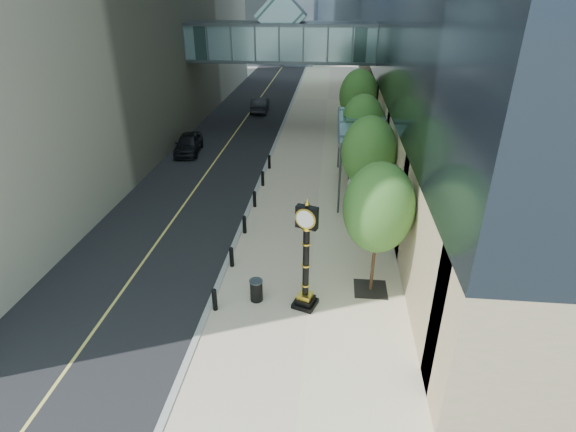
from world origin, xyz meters
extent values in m
plane|color=gray|center=(0.00, 0.00, 0.00)|extent=(320.00, 320.00, 0.00)
cube|color=black|center=(-7.00, 40.00, 0.01)|extent=(8.00, 180.00, 0.02)
cube|color=#B8A58D|center=(1.00, 40.00, 0.03)|extent=(8.00, 180.00, 0.06)
cube|color=gray|center=(-3.00, 40.00, 0.04)|extent=(0.25, 180.00, 0.07)
cube|color=slate|center=(-3.00, 28.00, 7.50)|extent=(17.00, 4.00, 3.00)
cube|color=#383F44|center=(-3.00, 28.00, 6.05)|extent=(17.00, 4.20, 0.25)
cube|color=#383F44|center=(-3.00, 28.00, 8.95)|extent=(17.00, 4.20, 0.25)
cube|color=slate|center=(-3.00, 28.00, 9.60)|extent=(4.24, 3.00, 4.24)
cube|color=#383F44|center=(3.50, 14.00, 4.20)|extent=(3.00, 8.00, 0.25)
cube|color=slate|center=(3.50, 14.00, 4.35)|extent=(2.80, 7.80, 0.06)
cylinder|color=#383F44|center=(2.20, 10.30, 2.10)|extent=(0.12, 0.12, 4.20)
cylinder|color=#383F44|center=(2.20, 17.70, 2.10)|extent=(0.12, 0.12, 4.20)
cylinder|color=black|center=(-2.70, 1.00, 0.51)|extent=(0.20, 0.20, 0.90)
cylinder|color=black|center=(-2.70, 4.20, 0.51)|extent=(0.20, 0.20, 0.90)
cylinder|color=black|center=(-2.70, 7.40, 0.51)|extent=(0.20, 0.20, 0.90)
cylinder|color=black|center=(-2.70, 10.60, 0.51)|extent=(0.20, 0.20, 0.90)
cylinder|color=black|center=(-2.70, 13.80, 0.51)|extent=(0.20, 0.20, 0.90)
cylinder|color=black|center=(-2.70, 17.00, 0.51)|extent=(0.20, 0.20, 0.90)
cube|color=black|center=(3.60, 3.00, 0.07)|extent=(1.40, 1.40, 0.02)
cylinder|color=#442B1C|center=(3.60, 3.00, 1.59)|extent=(0.14, 0.14, 3.06)
ellipsoid|color=#2B6625|center=(3.60, 3.00, 3.95)|extent=(2.80, 2.80, 3.73)
cube|color=black|center=(3.60, 9.50, 0.07)|extent=(1.40, 1.40, 0.02)
cylinder|color=#442B1C|center=(3.60, 9.50, 1.62)|extent=(0.14, 0.14, 3.12)
ellipsoid|color=#2B6625|center=(3.60, 9.50, 4.03)|extent=(2.86, 2.86, 3.81)
cube|color=black|center=(3.60, 16.00, 0.07)|extent=(1.40, 1.40, 0.02)
cylinder|color=#442B1C|center=(3.60, 16.00, 1.55)|extent=(0.14, 0.14, 2.98)
ellipsoid|color=#2B6625|center=(3.60, 16.00, 3.86)|extent=(2.73, 2.73, 3.65)
cube|color=black|center=(3.60, 22.50, 0.07)|extent=(1.40, 1.40, 0.02)
cylinder|color=#442B1C|center=(3.60, 22.50, 1.69)|extent=(0.14, 0.14, 3.26)
ellipsoid|color=#2B6625|center=(3.60, 22.50, 4.22)|extent=(2.99, 2.99, 3.99)
cube|color=black|center=(3.60, 29.00, 0.07)|extent=(1.40, 1.40, 0.02)
cylinder|color=#442B1C|center=(3.60, 29.00, 1.34)|extent=(0.14, 0.14, 2.55)
ellipsoid|color=#2B6625|center=(3.60, 29.00, 3.31)|extent=(2.34, 2.34, 3.12)
cube|color=black|center=(0.87, 1.63, 0.16)|extent=(1.12, 1.12, 0.19)
cube|color=black|center=(0.87, 1.63, 0.35)|extent=(0.87, 0.87, 0.19)
cube|color=gold|center=(0.87, 1.63, 0.55)|extent=(0.68, 0.68, 0.19)
cylinder|color=black|center=(0.87, 1.63, 2.15)|extent=(0.25, 0.25, 3.01)
cube|color=black|center=(0.87, 1.63, 4.09)|extent=(0.88, 0.55, 0.87)
cylinder|color=white|center=(0.87, 1.80, 4.09)|extent=(0.65, 0.26, 0.68)
cylinder|color=white|center=(0.87, 1.46, 4.09)|extent=(0.65, 0.26, 0.68)
sphere|color=gold|center=(0.87, 1.63, 4.63)|extent=(0.19, 0.19, 0.19)
cylinder|color=black|center=(-1.15, 1.79, 0.51)|extent=(0.57, 0.57, 0.90)
imported|color=beige|center=(3.01, 13.32, 0.94)|extent=(0.75, 0.61, 1.77)
imported|color=black|center=(-9.50, 19.91, 0.77)|extent=(2.25, 4.59, 1.51)
imported|color=black|center=(-5.97, 33.64, 0.77)|extent=(1.81, 4.64, 1.51)
camera|label=1|loc=(1.63, -13.04, 11.60)|focal=28.00mm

